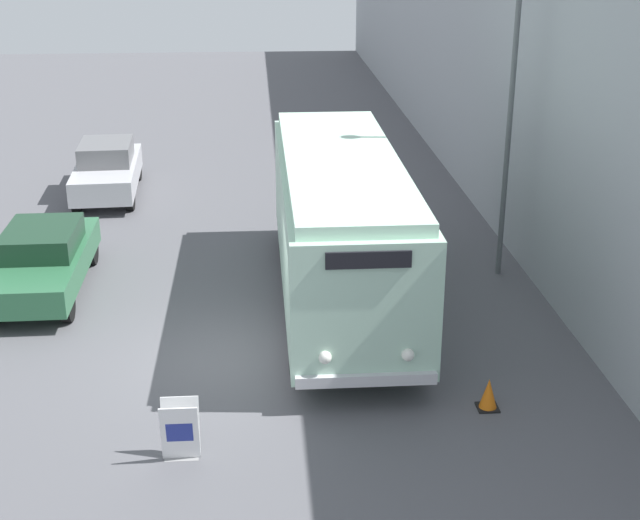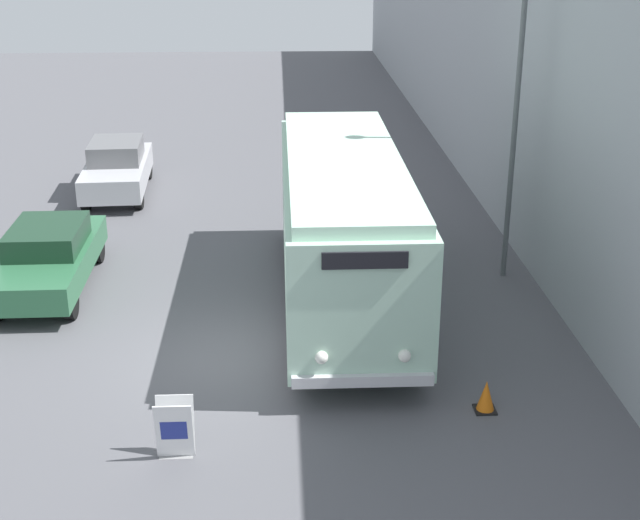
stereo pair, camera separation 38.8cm
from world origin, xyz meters
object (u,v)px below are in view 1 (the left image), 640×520
at_px(parked_car_near, 43,259).
at_px(traffic_cone, 489,394).
at_px(sign_board, 180,431).
at_px(vintage_bus, 341,222).
at_px(streetlamp, 514,60).
at_px(parked_car_mid, 107,169).

xyz_separation_m(parked_car_near, traffic_cone, (8.51, -5.66, -0.48)).
distance_m(sign_board, parked_car_near, 7.60).
relative_size(parked_car_near, traffic_cone, 8.33).
bearing_deg(traffic_cone, sign_board, -167.67).
xyz_separation_m(vintage_bus, parked_car_near, (-6.44, 1.07, -1.06)).
bearing_deg(streetlamp, traffic_cone, -106.30).
height_order(parked_car_mid, traffic_cone, parked_car_mid).
distance_m(parked_car_near, traffic_cone, 10.23).
relative_size(sign_board, traffic_cone, 1.75).
bearing_deg(vintage_bus, sign_board, -117.61).
xyz_separation_m(streetlamp, parked_car_mid, (-9.93, 6.92, -4.11)).
bearing_deg(vintage_bus, parked_car_near, 170.60).
relative_size(sign_board, parked_car_near, 0.21).
height_order(vintage_bus, sign_board, vintage_bus).
bearing_deg(sign_board, vintage_bus, 62.39).
height_order(parked_car_near, traffic_cone, parked_car_near).
distance_m(streetlamp, traffic_cone, 7.74).
distance_m(parked_car_near, parked_car_mid, 7.22).
relative_size(vintage_bus, parked_car_near, 1.98).
xyz_separation_m(vintage_bus, traffic_cone, (2.07, -4.60, -1.54)).
distance_m(sign_board, traffic_cone, 5.17).
height_order(vintage_bus, parked_car_mid, vintage_bus).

